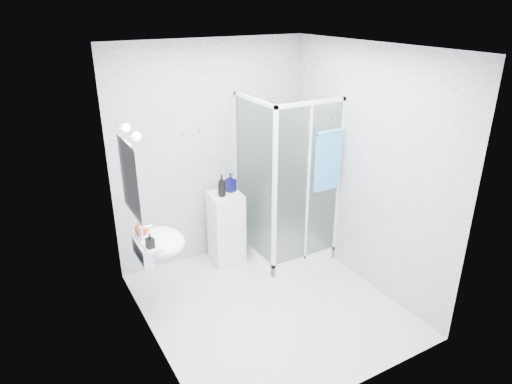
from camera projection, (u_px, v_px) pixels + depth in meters
room at (270, 191)px, 4.31m from camera, size 2.40×2.60×2.60m
shower_enclosure at (283, 224)px, 5.56m from camera, size 0.90×0.95×2.00m
wall_basin at (158, 243)px, 4.41m from camera, size 0.46×0.56×0.35m
mirror at (130, 179)px, 4.05m from camera, size 0.02×0.60×0.70m
vanity_lights at (130, 132)px, 3.91m from camera, size 0.10×0.40×0.08m
wall_hooks at (192, 131)px, 5.07m from camera, size 0.23×0.06×0.03m
storage_cabinet at (226, 228)px, 5.47m from camera, size 0.39×0.41×0.89m
hand_towel at (328, 159)px, 5.03m from camera, size 0.32×0.05×0.69m
shampoo_bottle_a at (222, 186)px, 5.19m from camera, size 0.12×0.12×0.25m
shampoo_bottle_b at (231, 182)px, 5.33m from camera, size 0.13×0.13×0.22m
soap_dispenser_orange at (141, 227)px, 4.39m from camera, size 0.17×0.17×0.17m
soap_dispenser_black at (150, 241)px, 4.16m from camera, size 0.08×0.08×0.15m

